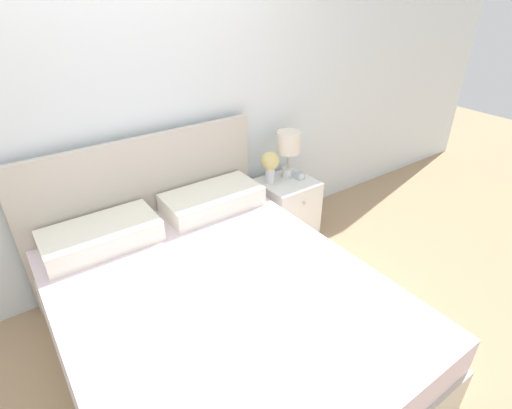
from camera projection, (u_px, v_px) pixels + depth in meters
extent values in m
plane|color=tan|center=(157.00, 265.00, 3.14)|extent=(12.00, 12.00, 0.00)
cube|color=white|center=(127.00, 98.00, 2.54)|extent=(8.00, 0.06, 2.60)
cube|color=beige|center=(223.00, 335.00, 2.34)|extent=(1.65, 2.05, 0.29)
cube|color=white|center=(222.00, 304.00, 2.22)|extent=(1.62, 2.01, 0.22)
cube|color=beige|center=(149.00, 208.00, 2.85)|extent=(1.68, 0.05, 1.06)
cube|color=white|center=(101.00, 236.00, 2.48)|extent=(0.69, 0.36, 0.14)
cube|color=white|center=(212.00, 200.00, 2.87)|extent=(0.69, 0.36, 0.14)
cube|color=white|center=(287.00, 207.00, 3.41)|extent=(0.44, 0.41, 0.50)
sphere|color=#B2AD93|center=(304.00, 203.00, 3.19)|extent=(0.02, 0.02, 0.02)
cylinder|color=white|center=(287.00, 172.00, 3.36)|extent=(0.10, 0.10, 0.08)
cylinder|color=#B7B29E|center=(288.00, 160.00, 3.30)|extent=(0.02, 0.02, 0.14)
cylinder|color=silver|center=(289.00, 142.00, 3.22)|extent=(0.20, 0.20, 0.17)
cylinder|color=white|center=(270.00, 175.00, 3.23)|extent=(0.08, 0.08, 0.14)
sphere|color=#E5D17F|center=(270.00, 161.00, 3.17)|extent=(0.15, 0.15, 0.15)
sphere|color=#609356|center=(274.00, 164.00, 3.20)|extent=(0.07, 0.07, 0.07)
cube|color=silver|center=(300.00, 176.00, 3.31)|extent=(0.07, 0.05, 0.06)
cylinder|color=white|center=(302.00, 177.00, 3.29)|extent=(0.05, 0.00, 0.05)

